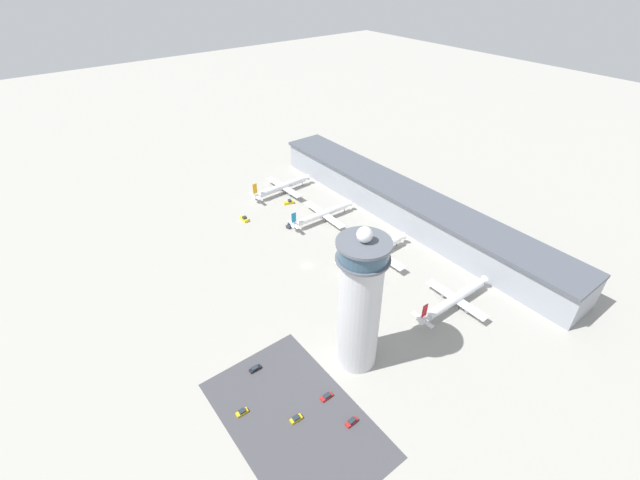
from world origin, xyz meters
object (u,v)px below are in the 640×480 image
at_px(service_truck_fuel, 291,225).
at_px(car_red_hatchback, 255,369).
at_px(airplane_gate_alpha, 282,187).
at_px(airplane_gate_delta, 455,299).
at_px(car_grey_coupe, 296,419).
at_px(airplane_gate_charlie, 374,251).
at_px(airplane_gate_bravo, 323,214).
at_px(control_tower, 360,303).
at_px(car_blue_compact, 352,422).
at_px(car_yellow_taxi, 242,412).
at_px(service_truck_catering, 244,219).
at_px(service_truck_baggage, 289,202).
at_px(car_green_van, 327,397).

height_order(service_truck_fuel, car_red_hatchback, service_truck_fuel).
height_order(airplane_gate_alpha, airplane_gate_delta, airplane_gate_alpha).
distance_m(airplane_gate_alpha, car_grey_coupe, 158.55).
height_order(airplane_gate_charlie, service_truck_fuel, airplane_gate_charlie).
relative_size(airplane_gate_alpha, airplane_gate_bravo, 1.02).
relative_size(control_tower, car_blue_compact, 12.72).
distance_m(airplane_gate_bravo, car_red_hatchback, 107.47).
bearing_deg(airplane_gate_delta, car_blue_compact, -78.32).
height_order(car_grey_coupe, car_yellow_taxi, car_grey_coupe).
relative_size(service_truck_catering, service_truck_baggage, 0.98).
relative_size(airplane_gate_alpha, service_truck_fuel, 6.67).
bearing_deg(car_grey_coupe, airplane_gate_bravo, 138.14).
bearing_deg(service_truck_baggage, control_tower, -22.08).
relative_size(airplane_gate_charlie, airplane_gate_delta, 1.01).
bearing_deg(service_truck_fuel, service_truck_catering, -141.45).
xyz_separation_m(service_truck_catering, car_yellow_taxi, (107.39, -60.86, -0.36)).
relative_size(airplane_gate_bravo, car_grey_coupe, 9.77).
xyz_separation_m(service_truck_catering, car_green_van, (119.98, -34.60, -0.38)).
xyz_separation_m(car_blue_compact, car_grey_coupe, (-12.04, -13.91, -0.01)).
relative_size(airplane_gate_alpha, service_truck_baggage, 6.40).
xyz_separation_m(airplane_gate_bravo, service_truck_catering, (-27.37, -35.56, -3.33)).
bearing_deg(service_truck_baggage, car_yellow_taxi, -40.46).
bearing_deg(car_blue_compact, airplane_gate_delta, 101.68).
distance_m(airplane_gate_bravo, service_truck_baggage, 28.24).
distance_m(control_tower, airplane_gate_alpha, 139.35).
height_order(service_truck_baggage, car_red_hatchback, service_truck_baggage).
height_order(airplane_gate_alpha, car_blue_compact, airplane_gate_alpha).
bearing_deg(car_red_hatchback, airplane_gate_charlie, 105.88).
height_order(service_truck_baggage, car_grey_coupe, service_truck_baggage).
height_order(airplane_gate_charlie, car_green_van, airplane_gate_charlie).
xyz_separation_m(airplane_gate_delta, car_green_van, (2.27, -72.20, -3.55)).
xyz_separation_m(car_red_hatchback, car_yellow_taxi, (12.85, -12.62, 0.03)).
xyz_separation_m(service_truck_catering, car_blue_compact, (132.50, -33.93, -0.33)).
distance_m(airplane_gate_alpha, car_red_hatchback, 137.45).
distance_m(car_grey_coupe, car_yellow_taxi, 18.46).
bearing_deg(car_red_hatchback, airplane_gate_alpha, 142.38).
xyz_separation_m(service_truck_fuel, car_blue_compact, (110.68, -51.32, -0.48)).
height_order(airplane_gate_alpha, airplane_gate_charlie, airplane_gate_alpha).
bearing_deg(car_blue_compact, car_red_hatchback, -159.34).
bearing_deg(service_truck_catering, car_red_hatchback, -27.04).
height_order(control_tower, airplane_gate_bravo, control_tower).
relative_size(airplane_gate_charlie, car_red_hatchback, 9.64).
bearing_deg(car_green_van, control_tower, 109.02).
bearing_deg(service_truck_baggage, car_green_van, -28.60).
bearing_deg(car_yellow_taxi, car_blue_compact, 47.00).
bearing_deg(car_red_hatchback, service_truck_fuel, 137.93).
distance_m(control_tower, car_green_van, 34.61).
height_order(airplane_gate_alpha, car_yellow_taxi, airplane_gate_alpha).
xyz_separation_m(airplane_gate_delta, car_blue_compact, (14.79, -71.54, -3.50)).
bearing_deg(service_truck_catering, car_grey_coupe, -21.66).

